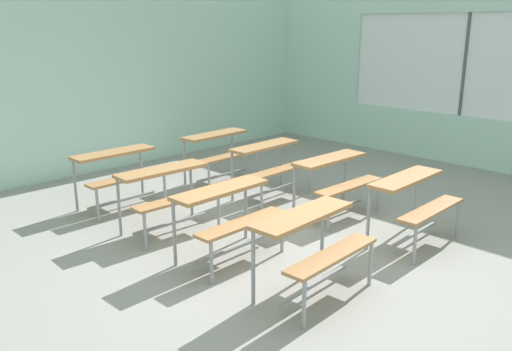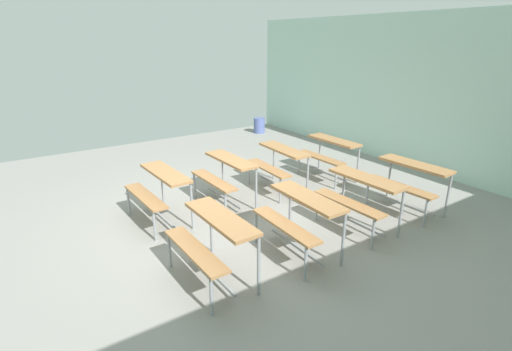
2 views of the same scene
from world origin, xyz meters
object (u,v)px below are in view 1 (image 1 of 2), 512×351
Objects in this scene: desk_bench_r3c0 at (119,166)px; desk_bench_r2c0 at (168,185)px; desk_bench_r1c0 at (228,207)px; desk_bench_r3c1 at (220,146)px; desk_bench_r1c1 at (336,173)px; desk_bench_r2c1 at (270,158)px; desk_bench_r0c1 at (414,194)px; desk_bench_r0c0 at (313,235)px.

desk_bench_r2c0 is at bearing -92.69° from desk_bench_r3c0.
desk_bench_r1c0 and desk_bench_r3c1 have the same top height.
desk_bench_r2c0 is at bearing 88.31° from desk_bench_r1c0.
desk_bench_r3c0 is (0.04, 1.16, 0.00)m from desk_bench_r2c0.
desk_bench_r3c0 is 0.99× the size of desk_bench_r3c1.
desk_bench_r1c1 is at bearing -91.16° from desk_bench_r3c1.
desk_bench_r1c0 is 2.09m from desk_bench_r2c1.
desk_bench_r0c1 is at bearing -49.38° from desk_bench_r2c0.
desk_bench_r2c0 and desk_bench_r3c1 have the same top height.
desk_bench_r3c0 is (-1.76, 2.21, 0.00)m from desk_bench_r1c1.
desk_bench_r0c1 is 0.99× the size of desk_bench_r3c1.
desk_bench_r1c0 is 1.00× the size of desk_bench_r1c1.
desk_bench_r0c1 is at bearing -63.92° from desk_bench_r3c0.
desk_bench_r0c0 and desk_bench_r0c1 have the same top height.
desk_bench_r2c1 is 2.05m from desk_bench_r3c0.
desk_bench_r1c1 and desk_bench_r3c1 have the same top height.
desk_bench_r2c0 is (-0.02, 2.14, 0.00)m from desk_bench_r0c0.
desk_bench_r3c1 is at bearing 34.99° from desk_bench_r2c0.
desk_bench_r1c1 is 2.09m from desk_bench_r2c0.
desk_bench_r0c1 and desk_bench_r1c0 have the same top height.
desk_bench_r0c1 is 1.01× the size of desk_bench_r3c0.
desk_bench_r2c1 is 1.01× the size of desk_bench_r3c0.
desk_bench_r0c0 and desk_bench_r1c0 have the same top height.
desk_bench_r0c1 and desk_bench_r3c1 have the same top height.
desk_bench_r3c0 is at bearing 177.23° from desk_bench_r3c1.
desk_bench_r2c1 is at bearing 30.46° from desk_bench_r1c0.
desk_bench_r0c0 is 1.01× the size of desk_bench_r0c1.
desk_bench_r2c0 is 1.02× the size of desk_bench_r3c0.
desk_bench_r0c0 is 3.30m from desk_bench_r3c0.
desk_bench_r0c1 is 0.99× the size of desk_bench_r2c0.
desk_bench_r0c0 is 2.80m from desk_bench_r2c1.
desk_bench_r0c1 is 1.00× the size of desk_bench_r1c0.
desk_bench_r2c1 is (1.77, 0.05, 0.00)m from desk_bench_r2c0.
desk_bench_r0c1 is (1.69, -0.04, 0.00)m from desk_bench_r0c0.
desk_bench_r1c0 and desk_bench_r2c0 have the same top height.
desk_bench_r3c0 is at bearing 115.46° from desk_bench_r0c1.
desk_bench_r2c0 is 1.00× the size of desk_bench_r3c1.
desk_bench_r3c1 is at bearing 49.43° from desk_bench_r1c0.
desk_bench_r0c0 is at bearing -87.06° from desk_bench_r2c0.
desk_bench_r0c0 is 1.09m from desk_bench_r1c0.
desk_bench_r1c1 is at bearing 28.77° from desk_bench_r0c0.
desk_bench_r0c0 is 1.02× the size of desk_bench_r3c0.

